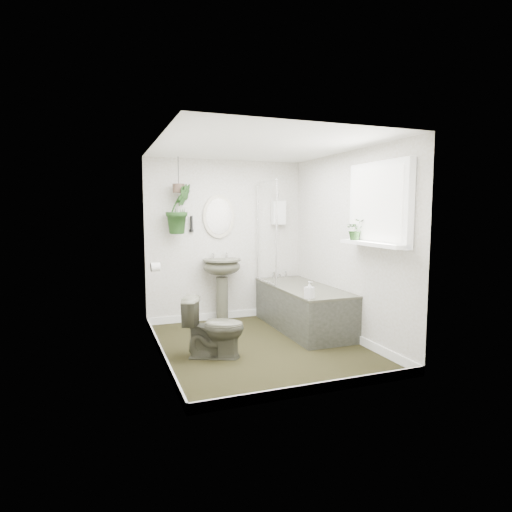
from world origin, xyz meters
name	(u,v)px	position (x,y,z in m)	size (l,w,h in m)	color
floor	(260,347)	(0.00, 0.00, -0.01)	(2.30, 2.80, 0.02)	black
ceiling	(261,145)	(0.00, 0.00, 2.31)	(2.30, 2.80, 0.02)	white
wall_back	(226,240)	(0.00, 1.41, 1.15)	(2.30, 0.02, 2.30)	white
wall_front	(321,263)	(0.00, -1.41, 1.15)	(2.30, 0.02, 2.30)	white
wall_left	(158,252)	(-1.16, 0.00, 1.15)	(0.02, 2.80, 2.30)	white
wall_right	(348,246)	(1.16, 0.00, 1.15)	(0.02, 2.80, 2.30)	white
skirting	(260,342)	(0.00, 0.00, 0.05)	(2.30, 2.80, 0.10)	white
bathtub	(303,307)	(0.80, 0.50, 0.29)	(0.72, 1.72, 0.58)	#464738
bath_screen	(267,232)	(0.47, 0.99, 1.28)	(0.04, 0.72, 1.40)	silver
shower_box	(278,213)	(0.80, 1.34, 1.55)	(0.20, 0.10, 0.35)	white
oval_mirror	(219,216)	(-0.11, 1.37, 1.50)	(0.46, 0.03, 0.62)	beige
wall_sconce	(191,224)	(-0.51, 1.36, 1.40)	(0.04, 0.04, 0.22)	black
toilet_roll_holder	(155,267)	(-1.10, 0.70, 0.90)	(0.11, 0.11, 0.11)	white
window_recess	(379,204)	(1.09, -0.70, 1.65)	(0.08, 1.00, 0.90)	white
window_sill	(373,244)	(1.02, -0.70, 1.23)	(0.18, 1.00, 0.04)	white
window_blinds	(376,204)	(1.04, -0.70, 1.65)	(0.01, 0.86, 0.76)	white
toilet	(214,327)	(-0.60, -0.16, 0.33)	(0.37, 0.65, 0.66)	#464738
pedestal_sink	(222,290)	(-0.11, 1.24, 0.45)	(0.53, 0.45, 0.91)	#464738
sill_plant	(356,230)	(1.00, -0.40, 1.37)	(0.22, 0.19, 0.24)	black
hanging_plant	(179,209)	(-0.70, 1.25, 1.60)	(0.37, 0.30, 0.67)	black
soap_bottle	(310,290)	(0.51, -0.24, 0.68)	(0.09, 0.09, 0.20)	#302C2B
hanging_pot	(179,188)	(-0.70, 1.25, 1.88)	(0.16, 0.16, 0.12)	#4D3B2F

